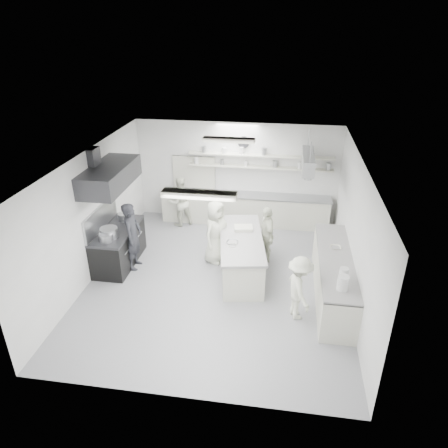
# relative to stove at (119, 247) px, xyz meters

# --- Properties ---
(floor) EXTENTS (6.00, 7.00, 0.02)m
(floor) POSITION_rel_stove_xyz_m (2.60, -0.40, -0.46)
(floor) COLOR #9496A2
(floor) RESTS_ON ground
(ceiling) EXTENTS (6.00, 7.00, 0.02)m
(ceiling) POSITION_rel_stove_xyz_m (2.60, -0.40, 2.56)
(ceiling) COLOR white
(ceiling) RESTS_ON wall_back
(wall_back) EXTENTS (6.00, 0.04, 3.00)m
(wall_back) POSITION_rel_stove_xyz_m (2.60, 3.10, 1.05)
(wall_back) COLOR white
(wall_back) RESTS_ON floor
(wall_front) EXTENTS (6.00, 0.04, 3.00)m
(wall_front) POSITION_rel_stove_xyz_m (2.60, -3.90, 1.05)
(wall_front) COLOR white
(wall_front) RESTS_ON floor
(wall_left) EXTENTS (0.04, 7.00, 3.00)m
(wall_left) POSITION_rel_stove_xyz_m (-0.40, -0.40, 1.05)
(wall_left) COLOR white
(wall_left) RESTS_ON floor
(wall_right) EXTENTS (0.04, 7.00, 3.00)m
(wall_right) POSITION_rel_stove_xyz_m (5.60, -0.40, 1.05)
(wall_right) COLOR white
(wall_right) RESTS_ON floor
(stove) EXTENTS (0.80, 1.80, 0.90)m
(stove) POSITION_rel_stove_xyz_m (0.00, 0.00, 0.00)
(stove) COLOR black
(stove) RESTS_ON floor
(exhaust_hood) EXTENTS (0.85, 2.00, 0.50)m
(exhaust_hood) POSITION_rel_stove_xyz_m (0.00, -0.00, 1.90)
(exhaust_hood) COLOR #323236
(exhaust_hood) RESTS_ON wall_left
(back_counter) EXTENTS (5.00, 0.60, 0.92)m
(back_counter) POSITION_rel_stove_xyz_m (2.90, 2.80, 0.01)
(back_counter) COLOR beige
(back_counter) RESTS_ON floor
(shelf_lower) EXTENTS (4.20, 0.26, 0.04)m
(shelf_lower) POSITION_rel_stove_xyz_m (3.30, 2.97, 1.30)
(shelf_lower) COLOR beige
(shelf_lower) RESTS_ON wall_back
(shelf_upper) EXTENTS (4.20, 0.26, 0.04)m
(shelf_upper) POSITION_rel_stove_xyz_m (3.30, 2.97, 1.65)
(shelf_upper) COLOR beige
(shelf_upper) RESTS_ON wall_back
(pass_through_window) EXTENTS (1.30, 0.04, 1.00)m
(pass_through_window) POSITION_rel_stove_xyz_m (1.30, 3.08, 1.00)
(pass_through_window) COLOR black
(pass_through_window) RESTS_ON wall_back
(wall_clock) EXTENTS (0.32, 0.05, 0.32)m
(wall_clock) POSITION_rel_stove_xyz_m (2.80, 3.06, 2.00)
(wall_clock) COLOR white
(wall_clock) RESTS_ON wall_back
(right_counter) EXTENTS (0.74, 3.30, 0.94)m
(right_counter) POSITION_rel_stove_xyz_m (5.25, -0.60, 0.02)
(right_counter) COLOR beige
(right_counter) RESTS_ON floor
(pot_rack) EXTENTS (0.30, 1.60, 0.40)m
(pot_rack) POSITION_rel_stove_xyz_m (4.60, 2.00, 1.85)
(pot_rack) COLOR #9FA1A5
(pot_rack) RESTS_ON ceiling
(light_fixture_front) EXTENTS (1.30, 0.25, 0.10)m
(light_fixture_front) POSITION_rel_stove_xyz_m (2.60, -2.20, 2.49)
(light_fixture_front) COLOR beige
(light_fixture_front) RESTS_ON ceiling
(light_fixture_rear) EXTENTS (1.30, 0.25, 0.10)m
(light_fixture_rear) POSITION_rel_stove_xyz_m (2.60, 1.40, 2.49)
(light_fixture_rear) COLOR beige
(light_fixture_rear) RESTS_ON ceiling
(prep_island) EXTENTS (1.31, 2.58, 0.91)m
(prep_island) POSITION_rel_stove_xyz_m (3.10, 0.04, 0.00)
(prep_island) COLOR beige
(prep_island) RESTS_ON floor
(stove_pot) EXTENTS (0.41, 0.41, 0.29)m
(stove_pot) POSITION_rel_stove_xyz_m (0.00, -0.42, 0.61)
(stove_pot) COLOR #9FA1A5
(stove_pot) RESTS_ON stove
(cook_stove) EXTENTS (0.42, 0.63, 1.73)m
(cook_stove) POSITION_rel_stove_xyz_m (0.45, -0.12, 0.42)
(cook_stove) COLOR #25262B
(cook_stove) RESTS_ON floor
(cook_back) EXTENTS (0.93, 0.89, 1.51)m
(cook_back) POSITION_rel_stove_xyz_m (1.00, 2.40, 0.30)
(cook_back) COLOR silver
(cook_back) RESTS_ON floor
(cook_island_left) EXTENTS (0.82, 0.95, 1.65)m
(cook_island_left) POSITION_rel_stove_xyz_m (2.40, 0.49, 0.37)
(cook_island_left) COLOR silver
(cook_island_left) RESTS_ON floor
(cook_island_right) EXTENTS (0.61, 0.94, 1.48)m
(cook_island_right) POSITION_rel_stove_xyz_m (3.67, 0.71, 0.29)
(cook_island_right) COLOR silver
(cook_island_right) RESTS_ON floor
(cook_right) EXTENTS (0.78, 1.03, 1.42)m
(cook_right) POSITION_rel_stove_xyz_m (4.47, -1.48, 0.26)
(cook_right) COLOR silver
(cook_right) RESTS_ON floor
(bowl_island_a) EXTENTS (0.31, 0.31, 0.07)m
(bowl_island_a) POSITION_rel_stove_xyz_m (2.92, -0.21, 0.49)
(bowl_island_a) COLOR #9FA1A5
(bowl_island_a) RESTS_ON prep_island
(bowl_island_b) EXTENTS (0.24, 0.24, 0.06)m
(bowl_island_b) POSITION_rel_stove_xyz_m (2.94, -0.37, 0.49)
(bowl_island_b) COLOR beige
(bowl_island_b) RESTS_ON prep_island
(bowl_right) EXTENTS (0.26, 0.26, 0.06)m
(bowl_right) POSITION_rel_stove_xyz_m (5.27, -0.15, 0.52)
(bowl_right) COLOR beige
(bowl_right) RESTS_ON right_counter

